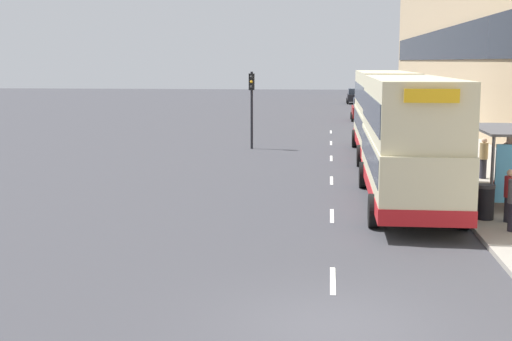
# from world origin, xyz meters

# --- Properties ---
(ground_plane) EXTENTS (220.00, 220.00, 0.00)m
(ground_plane) POSITION_xyz_m (0.00, 0.00, 0.00)
(ground_plane) COLOR #38383D
(pavement) EXTENTS (5.00, 93.00, 0.14)m
(pavement) POSITION_xyz_m (6.50, 38.50, 0.07)
(pavement) COLOR gray
(pavement) RESTS_ON ground_plane
(terrace_facade) EXTENTS (3.10, 93.00, 13.73)m
(terrace_facade) POSITION_xyz_m (10.49, 38.50, 6.86)
(terrace_facade) COLOR tan
(terrace_facade) RESTS_ON ground_plane
(lane_mark_0) EXTENTS (0.12, 2.00, 0.01)m
(lane_mark_0) POSITION_xyz_m (0.00, 2.73, 0.01)
(lane_mark_0) COLOR silver
(lane_mark_0) RESTS_ON ground_plane
(lane_mark_1) EXTENTS (0.12, 2.00, 0.01)m
(lane_mark_1) POSITION_xyz_m (0.00, 9.46, 0.01)
(lane_mark_1) COLOR silver
(lane_mark_1) RESTS_ON ground_plane
(lane_mark_2) EXTENTS (0.12, 2.00, 0.01)m
(lane_mark_2) POSITION_xyz_m (0.00, 16.19, 0.01)
(lane_mark_2) COLOR silver
(lane_mark_2) RESTS_ON ground_plane
(lane_mark_3) EXTENTS (0.12, 2.00, 0.01)m
(lane_mark_3) POSITION_xyz_m (0.00, 22.92, 0.01)
(lane_mark_3) COLOR silver
(lane_mark_3) RESTS_ON ground_plane
(lane_mark_4) EXTENTS (0.12, 2.00, 0.01)m
(lane_mark_4) POSITION_xyz_m (0.00, 29.64, 0.01)
(lane_mark_4) COLOR silver
(lane_mark_4) RESTS_ON ground_plane
(lane_mark_5) EXTENTS (0.12, 2.00, 0.01)m
(lane_mark_5) POSITION_xyz_m (0.00, 36.37, 0.01)
(lane_mark_5) COLOR silver
(lane_mark_5) RESTS_ON ground_plane
(bus_shelter) EXTENTS (1.60, 4.20, 2.48)m
(bus_shelter) POSITION_xyz_m (5.77, 11.38, 1.88)
(bus_shelter) COLOR #4C4C51
(bus_shelter) RESTS_ON ground_plane
(double_decker_bus_near) EXTENTS (2.85, 10.31, 4.30)m
(double_decker_bus_near) POSITION_xyz_m (2.47, 11.20, 2.28)
(double_decker_bus_near) COLOR beige
(double_decker_bus_near) RESTS_ON ground_plane
(double_decker_bus_ahead) EXTENTS (2.85, 11.46, 4.30)m
(double_decker_bus_ahead) POSITION_xyz_m (2.59, 23.88, 2.29)
(double_decker_bus_ahead) COLOR beige
(double_decker_bus_ahead) RESTS_ON ground_plane
(car_0) EXTENTS (1.94, 3.87, 1.85)m
(car_0) POSITION_xyz_m (2.61, 46.26, 0.90)
(car_0) COLOR maroon
(car_0) RESTS_ON ground_plane
(car_1) EXTENTS (2.08, 4.05, 1.72)m
(car_1) POSITION_xyz_m (2.86, 69.78, 0.85)
(car_1) COLOR black
(car_1) RESTS_ON ground_plane
(pedestrian_1) EXTENTS (0.31, 0.31, 1.57)m
(pedestrian_1) POSITION_xyz_m (5.15, 8.52, 0.94)
(pedestrian_1) COLOR #23232D
(pedestrian_1) RESTS_ON ground_plane
(pedestrian_2) EXTENTS (0.33, 0.33, 1.66)m
(pedestrian_2) POSITION_xyz_m (6.07, 16.52, 0.99)
(pedestrian_2) COLOR #23232D
(pedestrian_2) RESTS_ON ground_plane
(pedestrian_3) EXTENTS (0.36, 0.36, 1.79)m
(pedestrian_3) POSITION_xyz_m (6.25, 13.81, 1.06)
(pedestrian_3) COLOR #23232D
(pedestrian_3) RESTS_ON ground_plane
(pedestrian_4) EXTENTS (0.34, 0.34, 1.72)m
(pedestrian_4) POSITION_xyz_m (4.79, 12.92, 1.02)
(pedestrian_4) COLOR #23232D
(pedestrian_4) RESTS_ON ground_plane
(litter_bin) EXTENTS (0.55, 0.55, 1.05)m
(litter_bin) POSITION_xyz_m (4.55, 8.87, 0.67)
(litter_bin) COLOR black
(litter_bin) RESTS_ON ground_plane
(traffic_light_far_kerb) EXTENTS (0.30, 0.32, 4.25)m
(traffic_light_far_kerb) POSITION_xyz_m (-4.40, 26.48, 2.88)
(traffic_light_far_kerb) COLOR black
(traffic_light_far_kerb) RESTS_ON ground_plane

